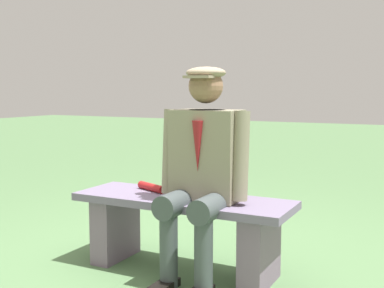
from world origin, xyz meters
The scene contains 4 objects.
ground_plane centered at (0.00, 0.00, 0.00)m, with size 30.00×30.00×0.00m, color #557B4C.
bench centered at (0.00, 0.00, 0.32)m, with size 1.45×0.47×0.50m.
seated_man centered at (-0.18, 0.06, 0.73)m, with size 0.59×0.59×1.33m.
rolled_magazine centered at (0.28, -0.07, 0.52)m, with size 0.05×0.05×0.26m, color #B21E1E.
Camera 1 is at (-1.51, 2.80, 1.19)m, focal length 46.50 mm.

